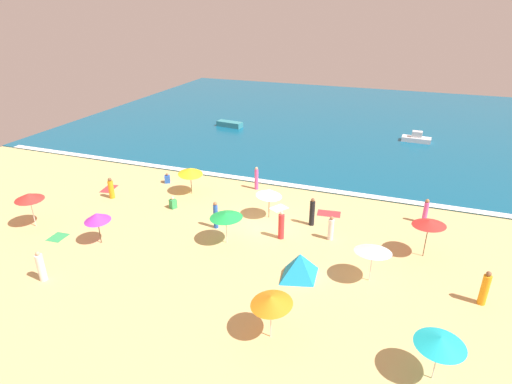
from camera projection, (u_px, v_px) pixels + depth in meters
name	position (u px, v px, depth m)	size (l,w,h in m)	color
ground_plane	(266.00, 222.00, 27.47)	(60.00, 60.00, 0.00)	#D8B775
ocean_water	(340.00, 120.00, 51.40)	(60.00, 44.00, 0.10)	#0F567A
wave_breaker_foam	(292.00, 185.00, 32.82)	(57.00, 0.70, 0.01)	white
beach_umbrella_0	(429.00, 223.00, 22.98)	(2.44, 2.43, 2.35)	#4C3823
beach_umbrella_1	(271.00, 300.00, 17.30)	(2.56, 2.56, 2.24)	silver
beach_umbrella_2	(97.00, 217.00, 24.45)	(1.55, 1.58, 2.03)	#4C3823
beach_umbrella_3	(190.00, 171.00, 30.91)	(2.62, 2.62, 2.15)	#4C3823
beach_umbrella_4	(226.00, 215.00, 24.40)	(2.19, 2.18, 2.05)	silver
beach_umbrella_5	(269.00, 193.00, 27.38)	(1.84, 1.81, 2.12)	#4C3823
beach_umbrella_6	(29.00, 197.00, 26.20)	(2.43, 2.43, 2.33)	silver
beach_umbrella_7	(373.00, 249.00, 20.97)	(2.14, 2.16, 2.18)	silver
beach_umbrella_8	(441.00, 341.00, 15.32)	(2.66, 2.66, 2.06)	silver
beach_tent	(300.00, 265.00, 21.77)	(2.42, 2.50, 1.39)	#1999D8
beachgoer_0	(216.00, 215.00, 26.49)	(0.36, 0.36, 1.82)	blue
beachgoer_1	(281.00, 226.00, 25.31)	(0.37, 0.37, 1.83)	red
beachgoer_2	(167.00, 179.00, 33.42)	(0.56, 0.56, 0.80)	blue
beachgoer_3	(173.00, 203.00, 29.24)	(0.55, 0.55, 0.89)	green
beachgoer_4	(111.00, 189.00, 30.63)	(0.54, 0.54, 1.59)	orange
beachgoer_5	(331.00, 229.00, 25.23)	(0.49, 0.49, 1.57)	white
beachgoer_6	(256.00, 179.00, 32.05)	(0.32, 0.32, 1.81)	#D84CA5
beachgoer_7	(485.00, 289.00, 19.73)	(0.44, 0.44, 1.82)	orange
beachgoer_8	(426.00, 211.00, 27.10)	(0.40, 0.40, 1.70)	#D84CA5
beachgoer_9	(41.00, 267.00, 21.47)	(0.55, 0.55, 1.72)	white
beachgoer_10	(312.00, 212.00, 26.82)	(0.46, 0.46, 1.89)	black
beach_towel_0	(279.00, 208.00, 29.38)	(1.40, 1.49, 0.01)	white
beach_towel_1	(58.00, 237.00, 25.73)	(1.02, 1.17, 0.01)	green
beach_towel_2	(329.00, 214.00, 28.61)	(1.65, 1.11, 0.01)	red
beach_towel_3	(109.00, 189.00, 32.44)	(1.08, 1.65, 0.01)	red
small_boat_0	(230.00, 124.00, 48.21)	(3.09, 1.47, 0.59)	teal
small_boat_1	(416.00, 138.00, 42.97)	(2.88, 1.27, 1.09)	white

